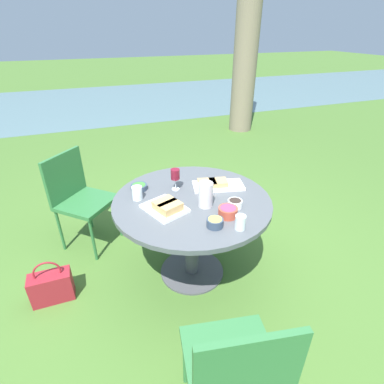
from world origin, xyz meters
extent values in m
plane|color=#446B2B|center=(0.00, 0.00, 0.00)|extent=(40.00, 40.00, 0.00)
cube|color=slate|center=(0.00, 6.96, 0.00)|extent=(40.00, 4.89, 0.01)
cylinder|color=#7F705B|center=(2.33, 3.45, 1.99)|extent=(0.44, 0.44, 3.97)
cylinder|color=#4C4C51|center=(0.00, 0.00, 0.01)|extent=(0.53, 0.53, 0.02)
cylinder|color=#4C4C51|center=(0.00, 0.00, 0.35)|extent=(0.11, 0.11, 0.67)
cylinder|color=#4C5156|center=(0.00, 0.00, 0.71)|extent=(1.18, 1.18, 0.03)
cube|color=#2D6B38|center=(-0.75, 0.71, 0.45)|extent=(0.61, 0.61, 0.04)
cube|color=#2D6B38|center=(-0.90, 0.85, 0.68)|extent=(0.32, 0.34, 0.42)
cylinder|color=#2D6B38|center=(-0.75, 0.45, 0.22)|extent=(0.03, 0.03, 0.43)
cylinder|color=#2D6B38|center=(-0.49, 0.73, 0.22)|extent=(0.03, 0.03, 0.43)
cylinder|color=#2D6B38|center=(-1.02, 0.70, 0.22)|extent=(0.03, 0.03, 0.43)
cylinder|color=#2D6B38|center=(-0.75, 0.98, 0.22)|extent=(0.03, 0.03, 0.43)
cube|color=#2D6B38|center=(-0.20, -1.06, 0.45)|extent=(0.51, 0.49, 0.04)
cube|color=#2D6B38|center=(-0.23, -1.25, 0.68)|extent=(0.44, 0.11, 0.42)
cylinder|color=#2D6B38|center=(0.03, -0.91, 0.22)|extent=(0.03, 0.03, 0.43)
cylinder|color=#2D6B38|center=(-0.36, -0.84, 0.22)|extent=(0.03, 0.03, 0.43)
cylinder|color=silver|center=(0.06, -0.12, 0.81)|extent=(0.10, 0.10, 0.18)
cone|color=silver|center=(0.10, -0.12, 0.89)|extent=(0.03, 0.03, 0.02)
cylinder|color=silver|center=(-0.07, 0.19, 0.73)|extent=(0.06, 0.06, 0.01)
cylinder|color=silver|center=(-0.07, 0.19, 0.77)|extent=(0.01, 0.01, 0.09)
cylinder|color=maroon|center=(-0.07, 0.19, 0.86)|extent=(0.07, 0.07, 0.08)
cube|color=white|center=(0.26, 0.11, 0.73)|extent=(0.43, 0.27, 0.02)
cube|color=tan|center=(0.18, 0.13, 0.76)|extent=(0.16, 0.15, 0.04)
cube|color=tan|center=(0.26, 0.11, 0.76)|extent=(0.16, 0.15, 0.04)
cube|color=white|center=(-0.23, -0.07, 0.73)|extent=(0.33, 0.36, 0.02)
cube|color=tan|center=(-0.21, -0.13, 0.77)|extent=(0.18, 0.15, 0.06)
cube|color=tan|center=(-0.23, -0.07, 0.77)|extent=(0.18, 0.15, 0.06)
cylinder|color=#334256|center=(0.02, -0.38, 0.75)|extent=(0.11, 0.11, 0.06)
cylinder|color=#E0C147|center=(0.02, -0.38, 0.77)|extent=(0.09, 0.09, 0.03)
cylinder|color=#334256|center=(-0.34, 0.29, 0.74)|extent=(0.13, 0.13, 0.04)
cylinder|color=#387533|center=(-0.34, 0.29, 0.76)|extent=(0.10, 0.10, 0.02)
cylinder|color=white|center=(0.25, -0.21, 0.75)|extent=(0.10, 0.10, 0.05)
cylinder|color=#2D231E|center=(0.25, -0.21, 0.77)|extent=(0.09, 0.09, 0.02)
cylinder|color=#B74733|center=(0.15, -0.30, 0.76)|extent=(0.13, 0.13, 0.06)
cylinder|color=#D6385B|center=(0.15, -0.30, 0.77)|extent=(0.11, 0.11, 0.03)
cylinder|color=silver|center=(-0.38, 0.14, 0.77)|extent=(0.08, 0.08, 0.10)
cylinder|color=silver|center=(0.15, -0.45, 0.77)|extent=(0.07, 0.07, 0.10)
cube|color=maroon|center=(-1.10, 0.10, 0.12)|extent=(0.30, 0.14, 0.24)
torus|color=maroon|center=(-1.10, 0.10, 0.27)|extent=(0.19, 0.01, 0.19)
camera|label=1|loc=(-0.67, -1.79, 1.85)|focal=28.00mm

